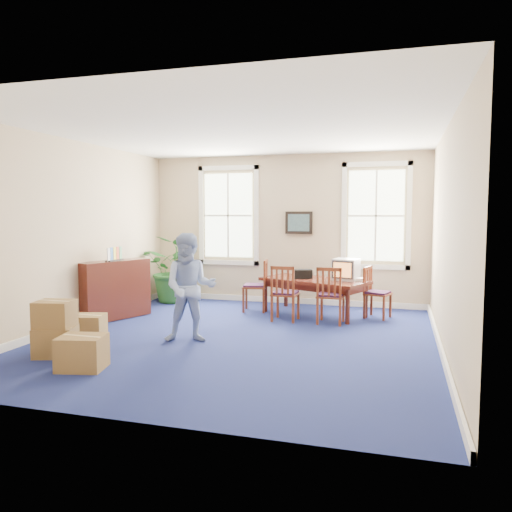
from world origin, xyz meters
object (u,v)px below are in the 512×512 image
(crt_tv, at_px, (346,269))
(potted_plant, at_px, (176,269))
(conference_table, at_px, (314,297))
(cardboard_boxes, at_px, (72,326))
(chair_near_left, at_px, (285,293))
(man, at_px, (190,288))
(credenza, at_px, (115,290))

(crt_tv, bearing_deg, potted_plant, -174.59)
(conference_table, bearing_deg, potted_plant, -166.74)
(conference_table, bearing_deg, cardboard_boxes, -104.71)
(conference_table, xyz_separation_m, cardboard_boxes, (-2.75, -3.67, 0.06))
(chair_near_left, xyz_separation_m, cardboard_boxes, (-2.33, -2.98, -0.11))
(chair_near_left, distance_m, potted_plant, 2.98)
(crt_tv, relative_size, cardboard_boxes, 0.34)
(potted_plant, relative_size, cardboard_boxes, 1.04)
(conference_table, relative_size, man, 1.22)
(credenza, height_order, cardboard_boxes, credenza)
(conference_table, relative_size, credenza, 1.48)
(crt_tv, bearing_deg, credenza, -147.91)
(conference_table, xyz_separation_m, credenza, (-3.48, -1.43, 0.19))
(conference_table, relative_size, crt_tv, 4.17)
(crt_tv, bearing_deg, cardboard_boxes, -119.81)
(chair_near_left, height_order, cardboard_boxes, chair_near_left)
(conference_table, distance_m, credenza, 3.77)
(man, relative_size, cardboard_boxes, 1.17)
(crt_tv, relative_size, credenza, 0.35)
(crt_tv, distance_m, credenza, 4.35)
(man, height_order, credenza, man)
(potted_plant, bearing_deg, man, -61.20)
(conference_table, distance_m, man, 2.99)
(crt_tv, distance_m, chair_near_left, 1.31)
(crt_tv, distance_m, man, 3.32)
(chair_near_left, xyz_separation_m, credenza, (-3.07, -0.74, 0.03))
(credenza, relative_size, cardboard_boxes, 0.97)
(credenza, bearing_deg, potted_plant, 103.02)
(conference_table, xyz_separation_m, potted_plant, (-3.15, 0.49, 0.39))
(crt_tv, distance_m, potted_plant, 3.77)
(crt_tv, xyz_separation_m, chair_near_left, (-1.01, -0.74, -0.38))
(cardboard_boxes, bearing_deg, man, 41.39)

